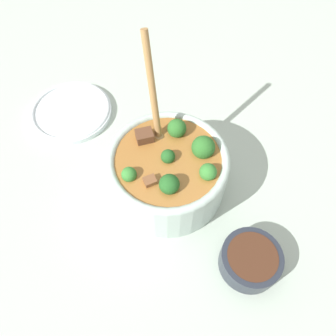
# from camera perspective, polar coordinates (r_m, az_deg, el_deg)

# --- Properties ---
(ground_plane) EXTENTS (4.00, 4.00, 0.00)m
(ground_plane) POSITION_cam_1_polar(r_m,az_deg,el_deg) (0.66, -0.00, -3.16)
(ground_plane) COLOR #ADBCAD
(stew_bowl) EXTENTS (0.22, 0.22, 0.28)m
(stew_bowl) POSITION_cam_1_polar(r_m,az_deg,el_deg) (0.61, 0.05, -0.30)
(stew_bowl) COLOR #B2C6BC
(stew_bowl) RESTS_ON ground_plane
(condiment_bowl) EXTENTS (0.10, 0.10, 0.05)m
(condiment_bowl) POSITION_cam_1_polar(r_m,az_deg,el_deg) (0.59, 14.16, -15.23)
(condiment_bowl) COLOR #232833
(condiment_bowl) RESTS_ON ground_plane
(empty_plate) EXTENTS (0.19, 0.19, 0.02)m
(empty_plate) POSITION_cam_1_polar(r_m,az_deg,el_deg) (0.80, -16.56, 9.48)
(empty_plate) COLOR white
(empty_plate) RESTS_ON ground_plane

